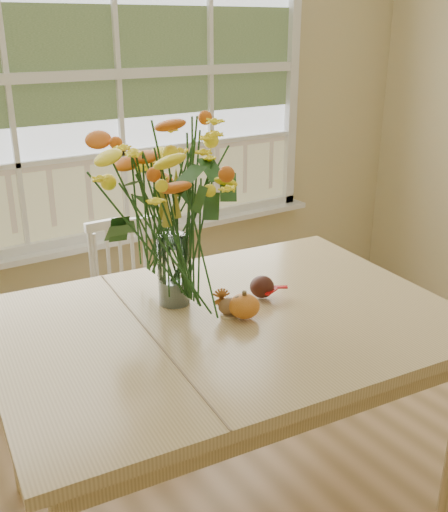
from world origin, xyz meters
TOP-DOWN VIEW (x-y plane):
  - wall_back at (0.00, 2.25)m, footprint 4.00×0.02m
  - window at (0.00, 2.21)m, footprint 2.42×0.12m
  - dining_table at (-0.25, 0.84)m, footprint 1.67×1.27m
  - windsor_chair at (-0.21, 1.67)m, footprint 0.53×0.51m
  - flower_vase at (-0.35, 1.04)m, footprint 0.53×0.53m
  - pumpkin at (-0.21, 0.80)m, footprint 0.11×0.11m
  - turkey_figurine at (-0.24, 0.84)m, footprint 0.09×0.08m
  - dark_gourd at (-0.06, 0.90)m, footprint 0.13×0.09m

SIDE VIEW (x-z plane):
  - windsor_chair at x=-0.21m, z-range 0.06..0.97m
  - dining_table at x=-0.25m, z-range 0.33..1.16m
  - turkey_figurine at x=-0.24m, z-range 0.83..0.92m
  - dark_gourd at x=-0.06m, z-range 0.84..0.92m
  - pumpkin at x=-0.21m, z-range 0.84..0.92m
  - flower_vase at x=-0.35m, z-range 0.90..1.53m
  - wall_back at x=0.00m, z-range 0.00..2.70m
  - window at x=0.00m, z-range 0.66..2.40m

